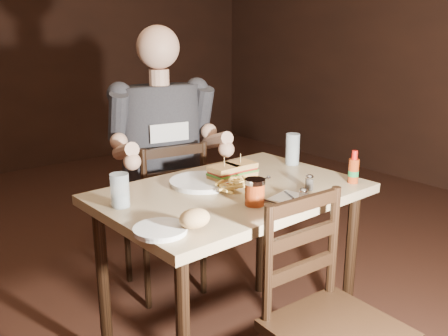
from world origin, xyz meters
TOP-DOWN VIEW (x-y plane):
  - room_shell at (0.00, 0.00)m, footprint 7.00×7.00m
  - main_table at (0.04, -0.08)m, footprint 1.10×0.75m
  - chair_far at (0.11, 0.59)m, footprint 0.47×0.50m
  - chair_near at (-0.00, -0.69)m, footprint 0.42×0.45m
  - diner at (0.10, 0.54)m, footprint 0.64×0.54m
  - dinner_plate at (-0.02, 0.05)m, footprint 0.28×0.28m
  - sandwich_left at (0.06, 0.00)m, footprint 0.12×0.10m
  - sandwich_right at (0.16, 0.01)m, footprint 0.13×0.11m
  - fries_pile at (0.04, -0.10)m, footprint 0.25×0.18m
  - ketchup_dollop at (0.02, -0.08)m, footprint 0.05×0.05m
  - glass_left at (-0.42, 0.02)m, footprint 0.07×0.07m
  - glass_right at (0.51, 0.03)m, footprint 0.07×0.07m
  - hot_sauce at (0.50, -0.34)m, footprint 0.05×0.05m
  - salt_shaker at (0.13, -0.39)m, footprint 0.03×0.03m
  - pepper_shaker at (0.28, -0.29)m, footprint 0.03×0.03m
  - syrup_dispenser at (-0.02, -0.28)m, footprint 0.08×0.08m
  - napkin at (0.15, -0.31)m, footprint 0.17×0.16m
  - knife at (0.05, -0.36)m, footprint 0.04×0.19m
  - fork at (0.14, -0.32)m, footprint 0.07×0.14m
  - side_plate at (-0.43, -0.28)m, footprint 0.18×0.18m
  - bread_roll at (-0.34, -0.34)m, footprint 0.11×0.09m

SIDE VIEW (x-z plane):
  - chair_far at x=0.11m, z-range 0.00..0.86m
  - chair_near at x=0.00m, z-range 0.00..0.86m
  - main_table at x=0.04m, z-range 0.29..1.06m
  - napkin at x=0.15m, z-range 0.77..0.77m
  - fork at x=0.14m, z-range 0.77..0.78m
  - knife at x=0.05m, z-range 0.77..0.78m
  - side_plate at x=-0.43m, z-range 0.77..0.78m
  - dinner_plate at x=-0.02m, z-range 0.77..0.79m
  - ketchup_dollop at x=0.02m, z-range 0.79..0.80m
  - pepper_shaker at x=0.28m, z-range 0.77..0.83m
  - salt_shaker at x=0.13m, z-range 0.77..0.83m
  - fries_pile at x=0.04m, z-range 0.79..0.82m
  - bread_roll at x=-0.34m, z-range 0.78..0.85m
  - syrup_dispenser at x=-0.02m, z-range 0.77..0.87m
  - glass_left at x=-0.42m, z-range 0.77..0.90m
  - sandwich_left at x=0.06m, z-range 0.79..0.89m
  - sandwich_right at x=0.16m, z-range 0.79..0.89m
  - hot_sauce at x=0.50m, z-range 0.77..0.91m
  - glass_right at x=0.51m, z-range 0.77..0.92m
  - diner at x=0.10m, z-range 0.44..1.43m
  - room_shell at x=0.00m, z-range -2.10..4.90m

